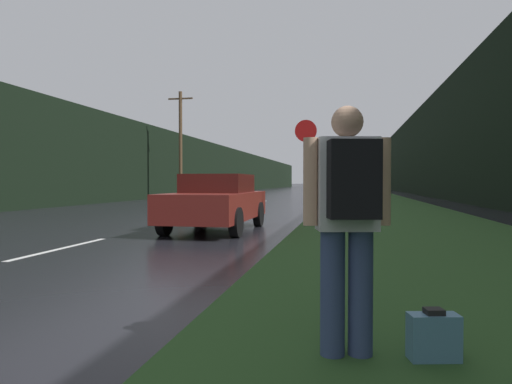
# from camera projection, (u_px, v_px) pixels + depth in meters

# --- Properties ---
(grass_verge) EXTENTS (6.00, 240.00, 0.02)m
(grass_verge) POSITION_uv_depth(u_px,v_px,m) (367.00, 197.00, 38.21)
(grass_verge) COLOR #26471E
(grass_verge) RESTS_ON ground_plane
(lane_stripe_b) EXTENTS (0.12, 3.00, 0.01)m
(lane_stripe_b) POSITION_uv_depth(u_px,v_px,m) (62.00, 248.00, 8.75)
(lane_stripe_b) COLOR silver
(lane_stripe_b) RESTS_ON ground_plane
(lane_stripe_c) EXTENTS (0.12, 3.00, 0.01)m
(lane_stripe_c) POSITION_uv_depth(u_px,v_px,m) (187.00, 219.00, 15.61)
(lane_stripe_c) COLOR silver
(lane_stripe_c) RESTS_ON ground_plane
(lane_stripe_d) EXTENTS (0.12, 3.00, 0.01)m
(lane_stripe_d) POSITION_uv_depth(u_px,v_px,m) (236.00, 208.00, 22.48)
(lane_stripe_d) COLOR silver
(lane_stripe_d) RESTS_ON ground_plane
(lane_stripe_e) EXTENTS (0.12, 3.00, 0.01)m
(lane_stripe_e) POSITION_uv_depth(u_px,v_px,m) (262.00, 202.00, 29.34)
(lane_stripe_e) COLOR silver
(lane_stripe_e) RESTS_ON ground_plane
(treeline_far_side) EXTENTS (2.00, 140.00, 5.53)m
(treeline_far_side) POSITION_uv_depth(u_px,v_px,m) (208.00, 169.00, 51.30)
(treeline_far_side) COLOR black
(treeline_far_side) RESTS_ON ground_plane
(treeline_near_side) EXTENTS (2.00, 140.00, 8.32)m
(treeline_near_side) POSITION_uv_depth(u_px,v_px,m) (423.00, 154.00, 46.74)
(treeline_near_side) COLOR black
(treeline_near_side) RESTS_ON ground_plane
(utility_pole_far) EXTENTS (1.80, 0.24, 7.66)m
(utility_pole_far) POSITION_uv_depth(u_px,v_px,m) (181.00, 144.00, 32.27)
(utility_pole_far) COLOR #4C3823
(utility_pole_far) RESTS_ON ground_plane
(stop_sign) EXTENTS (0.62, 0.07, 3.04)m
(stop_sign) POSITION_uv_depth(u_px,v_px,m) (306.00, 163.00, 12.92)
(stop_sign) COLOR slate
(stop_sign) RESTS_ON ground_plane
(hitchhiker_with_backpack) EXTENTS (0.62, 0.50, 1.83)m
(hitchhiker_with_backpack) POSITION_uv_depth(u_px,v_px,m) (348.00, 214.00, 3.26)
(hitchhiker_with_backpack) COLOR navy
(hitchhiker_with_backpack) RESTS_ON ground_plane
(suitcase) EXTENTS (0.38, 0.23, 0.39)m
(suitcase) POSITION_uv_depth(u_px,v_px,m) (434.00, 338.00, 3.22)
(suitcase) COLOR teal
(suitcase) RESTS_ON ground_plane
(car_passing_near) EXTENTS (1.95, 4.34, 1.48)m
(car_passing_near) POSITION_uv_depth(u_px,v_px,m) (216.00, 202.00, 11.97)
(car_passing_near) COLOR maroon
(car_passing_near) RESTS_ON ground_plane
(delivery_truck) EXTENTS (2.49, 7.64, 3.21)m
(delivery_truck) POSITION_uv_depth(u_px,v_px,m) (311.00, 180.00, 94.87)
(delivery_truck) COLOR black
(delivery_truck) RESTS_ON ground_plane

